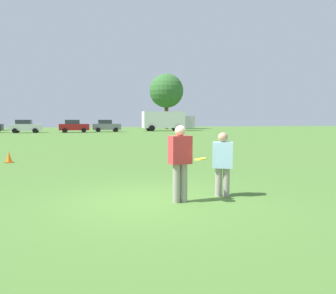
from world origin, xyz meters
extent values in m
plane|color=#47702D|center=(0.00, 0.00, 0.00)|extent=(161.85, 161.85, 0.00)
cylinder|color=gray|center=(0.44, -0.26, 0.42)|extent=(0.16, 0.16, 0.85)
cylinder|color=gray|center=(0.62, -0.24, 0.42)|extent=(0.16, 0.16, 0.85)
cube|color=red|center=(0.53, -0.25, 1.15)|extent=(0.50, 0.33, 0.61)
sphere|color=beige|center=(0.53, -0.25, 1.57)|extent=(0.23, 0.23, 0.23)
cylinder|color=gray|center=(1.75, -0.02, 0.34)|extent=(0.16, 0.16, 0.68)
cylinder|color=gray|center=(1.59, 0.05, 0.34)|extent=(0.16, 0.16, 0.68)
cube|color=#9EC6E5|center=(1.67, 0.01, 0.98)|extent=(0.54, 0.45, 0.61)
sphere|color=tan|center=(1.67, 0.01, 1.40)|extent=(0.23, 0.23, 0.23)
cylinder|color=yellow|center=(0.92, -0.46, 0.96)|extent=(0.27, 0.27, 0.07)
cube|color=#D8590C|center=(-4.16, 8.53, 0.01)|extent=(0.32, 0.32, 0.03)
cone|color=orange|center=(-4.16, 8.53, 0.26)|extent=(0.24, 0.24, 0.45)
cube|color=silver|center=(-7.11, 44.79, 0.78)|extent=(4.28, 2.01, 0.90)
cube|color=#2D333D|center=(-7.36, 44.81, 1.50)|extent=(2.08, 1.74, 0.64)
cylinder|color=black|center=(-5.76, 45.73, 0.33)|extent=(0.67, 0.25, 0.66)
cylinder|color=black|center=(-5.86, 43.73, 0.33)|extent=(0.67, 0.25, 0.66)
cylinder|color=black|center=(-8.36, 45.86, 0.33)|extent=(0.67, 0.25, 0.66)
cylinder|color=black|center=(-8.46, 43.86, 0.33)|extent=(0.67, 0.25, 0.66)
cube|color=maroon|center=(-0.58, 44.36, 0.78)|extent=(4.28, 2.01, 0.90)
cube|color=#2D333D|center=(-0.83, 44.37, 1.50)|extent=(2.08, 1.74, 0.64)
cylinder|color=black|center=(0.77, 45.29, 0.33)|extent=(0.67, 0.25, 0.66)
cylinder|color=black|center=(0.67, 43.30, 0.33)|extent=(0.67, 0.25, 0.66)
cylinder|color=black|center=(-1.83, 45.42, 0.33)|extent=(0.67, 0.25, 0.66)
cylinder|color=black|center=(-1.93, 43.43, 0.33)|extent=(0.67, 0.25, 0.66)
cube|color=slate|center=(4.17, 45.60, 0.78)|extent=(4.28, 2.01, 0.90)
cube|color=#2D333D|center=(3.92, 45.61, 1.50)|extent=(2.08, 1.74, 0.64)
cylinder|color=black|center=(5.52, 46.53, 0.33)|extent=(0.67, 0.25, 0.66)
cylinder|color=black|center=(5.42, 44.53, 0.33)|extent=(0.67, 0.25, 0.66)
cylinder|color=black|center=(2.92, 46.66, 0.33)|extent=(0.67, 0.25, 0.66)
cylinder|color=black|center=(2.82, 44.66, 0.33)|extent=(0.67, 0.25, 0.66)
cube|color=white|center=(13.70, 47.73, 1.83)|extent=(6.92, 2.84, 2.70)
cube|color=#B2B2B7|center=(17.90, 47.52, 1.48)|extent=(1.91, 2.39, 2.00)
cylinder|color=black|center=(15.98, 48.99, 0.48)|extent=(0.97, 0.33, 0.96)
cylinder|color=black|center=(15.84, 46.26, 0.48)|extent=(0.97, 0.33, 0.96)
cylinder|color=black|center=(11.56, 49.21, 0.48)|extent=(0.97, 0.33, 0.96)
cylinder|color=black|center=(11.43, 46.48, 0.48)|extent=(0.97, 0.33, 0.96)
cylinder|color=brown|center=(17.64, 59.45, 2.36)|extent=(0.79, 0.79, 4.72)
sphere|color=#33662D|center=(17.64, 59.45, 7.59)|extent=(6.75, 6.75, 6.75)
camera|label=1|loc=(-1.85, -7.36, 1.80)|focal=37.10mm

